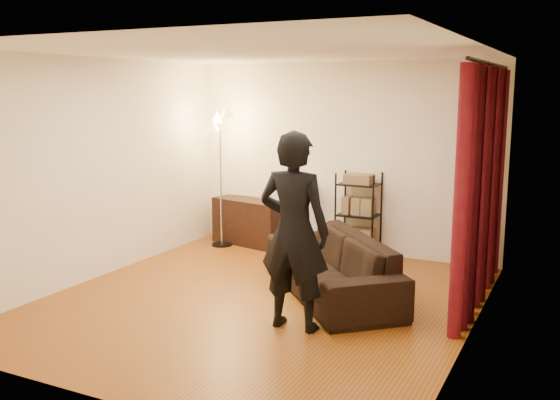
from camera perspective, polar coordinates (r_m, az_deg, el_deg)
The scene contains 14 objects.
floor at distance 7.01m, azimuth -1.85°, elevation -9.21°, with size 5.00×5.00×0.00m, color brown.
ceiling at distance 6.63m, azimuth -1.98°, elevation 13.40°, with size 5.00×5.00×0.00m, color white.
wall_back at distance 8.95m, azimuth 5.72°, elevation 3.83°, with size 5.00×5.00×0.00m, color white.
wall_front at distance 4.68m, azimuth -16.63°, elevation -2.25°, with size 5.00×5.00×0.00m, color white.
wall_left at distance 8.00m, azimuth -16.27°, elevation 2.74°, with size 5.00×5.00×0.00m, color white.
wall_right at distance 5.97m, azimuth 17.46°, elevation 0.31°, with size 5.00×5.00×0.00m, color white.
curtain_rod at distance 7.02m, azimuth 18.68°, elevation 11.72°, with size 0.04×0.04×2.65m, color black.
curtain at distance 7.10m, azimuth 17.93°, elevation 1.16°, with size 0.22×2.65×2.55m, color maroon, non-canonical shape.
sofa at distance 7.16m, azimuth 4.67°, elevation -5.98°, with size 2.32×0.91×0.68m, color black.
person at distance 5.99m, azimuth 1.28°, elevation -2.88°, with size 0.71×0.47×1.94m, color black.
media_cabinet at distance 9.43m, azimuth -2.77°, elevation -2.01°, with size 1.17×0.44×0.69m, color black.
storage_boxes at distance 9.10m, azimuth 2.17°, elevation -1.56°, with size 0.39×0.31×0.96m, color silver, non-canonical shape.
wire_shelf at distance 8.74m, azimuth 7.17°, elevation -1.37°, with size 0.54×0.38×1.19m, color black, non-canonical shape.
floor_lamp at distance 9.26m, azimuth -5.43°, elevation 1.92°, with size 0.36×0.36×2.02m, color silver, non-canonical shape.
Camera 1 is at (3.15, -5.82, 2.31)m, focal length 40.00 mm.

